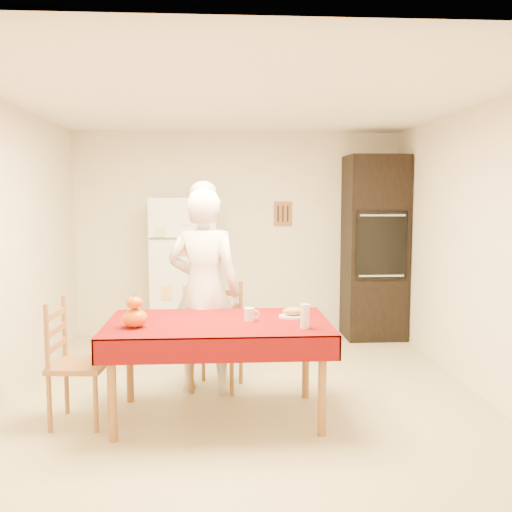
{
  "coord_description": "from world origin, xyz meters",
  "views": [
    {
      "loc": [
        -0.24,
        -4.82,
        1.72
      ],
      "look_at": [
        0.09,
        0.2,
        1.19
      ],
      "focal_mm": 40.0,
      "sensor_mm": 36.0,
      "label": 1
    }
  ],
  "objects": [
    {
      "name": "refrigerator",
      "position": [
        -0.65,
        1.88,
        0.85
      ],
      "size": [
        0.75,
        0.74,
        1.7
      ],
      "color": "white",
      "rests_on": "floor"
    },
    {
      "name": "pumpkin_upper",
      "position": [
        -0.86,
        -0.68,
        0.95
      ],
      "size": [
        0.12,
        0.12,
        0.09
      ],
      "primitive_type": "ellipsoid",
      "color": "#E73A05",
      "rests_on": "pumpkin_lower"
    },
    {
      "name": "room_shell",
      "position": [
        0.0,
        0.0,
        1.62
      ],
      "size": [
        4.02,
        4.52,
        2.51
      ],
      "color": "#F6E8CF",
      "rests_on": "ground"
    },
    {
      "name": "coffee_mug",
      "position": [
        -0.01,
        -0.52,
        0.81
      ],
      "size": [
        0.08,
        0.08,
        0.1
      ],
      "primitive_type": "cylinder",
      "color": "silver",
      "rests_on": "dining_table"
    },
    {
      "name": "spice_jar_right",
      "position": [
        -0.4,
        1.93,
        1.75
      ],
      "size": [
        0.05,
        0.05,
        0.1
      ],
      "primitive_type": "cylinder",
      "color": "#99531B",
      "rests_on": "refrigerator"
    },
    {
      "name": "spice_jar_left",
      "position": [
        -0.52,
        1.93,
        1.75
      ],
      "size": [
        0.05,
        0.05,
        0.1
      ],
      "primitive_type": "cylinder",
      "color": "#95571B",
      "rests_on": "refrigerator"
    },
    {
      "name": "chair_far",
      "position": [
        -0.25,
        0.22,
        0.51
      ],
      "size": [
        0.51,
        0.5,
        0.95
      ],
      "rotation": [
        0.0,
        0.0,
        -0.27
      ],
      "color": "brown",
      "rests_on": "floor"
    },
    {
      "name": "dining_table",
      "position": [
        -0.25,
        -0.52,
        0.69
      ],
      "size": [
        1.7,
        1.0,
        0.76
      ],
      "color": "brown",
      "rests_on": "floor"
    },
    {
      "name": "chair_left",
      "position": [
        -1.36,
        -0.55,
        0.51
      ],
      "size": [
        0.43,
        0.45,
        0.95
      ],
      "rotation": [
        0.0,
        0.0,
        1.49
      ],
      "color": "brown",
      "rests_on": "floor"
    },
    {
      "name": "seated_woman",
      "position": [
        -0.37,
        0.1,
        0.89
      ],
      "size": [
        0.74,
        0.59,
        1.79
      ],
      "primitive_type": "imported",
      "rotation": [
        0.0,
        0.0,
        2.87
      ],
      "color": "silver",
      "rests_on": "floor"
    },
    {
      "name": "oven_cabinet",
      "position": [
        1.63,
        1.93,
        1.1
      ],
      "size": [
        0.7,
        0.62,
        2.2
      ],
      "color": "black",
      "rests_on": "floor"
    },
    {
      "name": "spice_jar_mid",
      "position": [
        -0.52,
        1.93,
        1.75
      ],
      "size": [
        0.05,
        0.05,
        0.1
      ],
      "primitive_type": "cylinder",
      "color": "brown",
      "rests_on": "refrigerator"
    },
    {
      "name": "wine_glass",
      "position": [
        0.38,
        -0.78,
        0.85
      ],
      "size": [
        0.07,
        0.07,
        0.18
      ],
      "primitive_type": "cylinder",
      "color": "silver",
      "rests_on": "dining_table"
    },
    {
      "name": "bread_plate",
      "position": [
        0.35,
        -0.42,
        0.77
      ],
      "size": [
        0.24,
        0.24,
        0.02
      ],
      "primitive_type": "cylinder",
      "color": "white",
      "rests_on": "dining_table"
    },
    {
      "name": "bread_loaf",
      "position": [
        0.35,
        -0.42,
        0.81
      ],
      "size": [
        0.18,
        0.1,
        0.06
      ],
      "primitive_type": "ellipsoid",
      "color": "#957949",
      "rests_on": "bread_plate"
    },
    {
      "name": "floor",
      "position": [
        0.0,
        0.0,
        0.0
      ],
      "size": [
        4.5,
        4.5,
        0.0
      ],
      "primitive_type": "plane",
      "color": "#BFB28A",
      "rests_on": "ground"
    },
    {
      "name": "pumpkin_lower",
      "position": [
        -0.86,
        -0.68,
        0.83
      ],
      "size": [
        0.18,
        0.18,
        0.14
      ],
      "primitive_type": "ellipsoid",
      "color": "red",
      "rests_on": "dining_table"
    }
  ]
}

